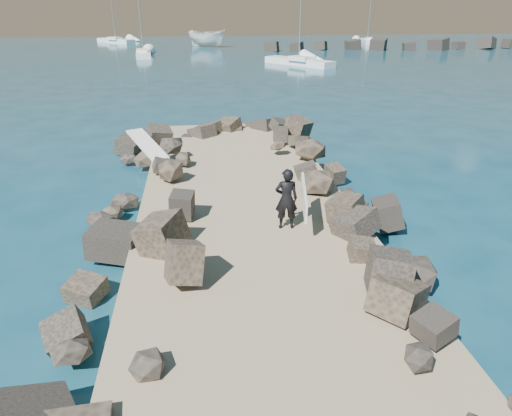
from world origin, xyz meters
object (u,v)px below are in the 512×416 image
Objects in this scene: surfboard_resting at (147,147)px; boat_imported at (207,38)px; sailboat_a at (143,54)px; surfer_with_board at (289,199)px.

boat_imported reaches higher than surfboard_resting.
boat_imported is (3.99, 57.03, 0.23)m from surfboard_resting.
surfboard_resting is 0.28× the size of sailboat_a.
boat_imported is at bearing 90.06° from surfer_with_board.
boat_imported is 3.37× the size of surfer_with_board.
surfer_with_board is 0.21× the size of sailboat_a.
boat_imported is 63.31m from surfer_with_board.
surfer_with_board is 50.89m from sailboat_a.
surfboard_resting is 44.13m from sailboat_a.
surfboard_resting is 0.39× the size of boat_imported.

